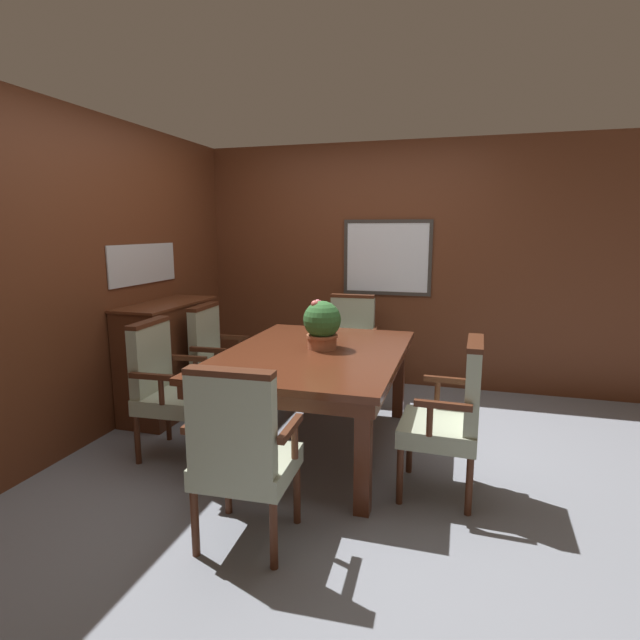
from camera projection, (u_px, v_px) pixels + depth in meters
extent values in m
plane|color=gray|center=(309.00, 451.00, 3.64)|extent=(14.00, 14.00, 0.00)
cube|color=#5B2D19|center=(362.00, 265.00, 5.17)|extent=(7.20, 0.06, 2.45)
cube|color=white|center=(387.00, 258.00, 5.04)|extent=(0.82, 0.01, 0.69)
cube|color=#38332D|center=(388.00, 221.00, 4.97)|extent=(0.89, 0.02, 0.04)
cube|color=#38332D|center=(386.00, 293.00, 5.10)|extent=(0.89, 0.02, 0.03)
cube|color=#38332D|center=(346.00, 257.00, 5.15)|extent=(0.04, 0.02, 0.69)
cube|color=#38332D|center=(430.00, 258.00, 4.92)|extent=(0.03, 0.02, 0.69)
cube|color=#5B2D19|center=(104.00, 278.00, 3.87)|extent=(0.06, 7.20, 2.45)
cube|color=silver|center=(143.00, 264.00, 4.27)|extent=(0.01, 0.91, 0.34)
cube|color=#4C2314|center=(197.00, 436.00, 3.07)|extent=(0.09, 0.09, 0.69)
cube|color=#4C2314|center=(363.00, 457.00, 2.79)|extent=(0.09, 0.09, 0.69)
cube|color=#4C2314|center=(284.00, 369.00, 4.54)|extent=(0.09, 0.09, 0.69)
cube|color=#4C2314|center=(399.00, 378.00, 4.26)|extent=(0.09, 0.09, 0.69)
cube|color=#4C2314|center=(314.00, 363.00, 3.61)|extent=(1.19, 1.71, 0.09)
cube|color=#4C2314|center=(314.00, 354.00, 3.60)|extent=(1.25, 1.77, 0.04)
cylinder|color=#472314|center=(323.00, 382.00, 4.70)|extent=(0.04, 0.04, 0.35)
cylinder|color=#472314|center=(366.00, 385.00, 4.60)|extent=(0.04, 0.04, 0.35)
cylinder|color=#472314|center=(332.00, 371.00, 5.07)|extent=(0.04, 0.04, 0.35)
cylinder|color=#472314|center=(372.00, 374.00, 4.98)|extent=(0.04, 0.04, 0.35)
cube|color=#9EA88E|center=(349.00, 355.00, 4.80)|extent=(0.48, 0.46, 0.11)
cube|color=#9EA88E|center=(353.00, 321.00, 4.92)|extent=(0.43, 0.09, 0.48)
cube|color=#472314|center=(353.00, 296.00, 4.88)|extent=(0.43, 0.10, 0.03)
cylinder|color=#472314|center=(323.00, 339.00, 4.80)|extent=(0.04, 0.04, 0.19)
cube|color=#472314|center=(325.00, 328.00, 4.85)|extent=(0.05, 0.32, 0.04)
cylinder|color=#472314|center=(374.00, 342.00, 4.68)|extent=(0.04, 0.04, 0.19)
cube|color=#472314|center=(375.00, 331.00, 4.73)|extent=(0.05, 0.32, 0.04)
cylinder|color=#472314|center=(297.00, 493.00, 2.73)|extent=(0.04, 0.04, 0.35)
cylinder|color=#472314|center=(228.00, 484.00, 2.82)|extent=(0.04, 0.04, 0.35)
cylinder|color=#472314|center=(274.00, 535.00, 2.35)|extent=(0.04, 0.04, 0.35)
cylinder|color=#472314|center=(195.00, 523.00, 2.45)|extent=(0.04, 0.04, 0.35)
cube|color=#9EA88E|center=(248.00, 466.00, 2.55)|extent=(0.49, 0.47, 0.11)
cube|color=#9EA88E|center=(231.00, 425.00, 2.32)|extent=(0.43, 0.10, 0.48)
cube|color=#472314|center=(229.00, 373.00, 2.27)|extent=(0.43, 0.11, 0.03)
cylinder|color=#472314|center=(295.00, 441.00, 2.49)|extent=(0.04, 0.04, 0.19)
cube|color=#472314|center=(291.00, 428.00, 2.41)|extent=(0.05, 0.32, 0.04)
cylinder|color=#472314|center=(206.00, 432.00, 2.61)|extent=(0.04, 0.04, 0.19)
cube|color=#472314|center=(199.00, 419.00, 2.53)|extent=(0.05, 0.32, 0.04)
cylinder|color=#472314|center=(189.00, 445.00, 3.33)|extent=(0.04, 0.04, 0.35)
cylinder|color=#472314|center=(215.00, 422.00, 3.72)|extent=(0.04, 0.04, 0.35)
cylinder|color=#472314|center=(137.00, 439.00, 3.42)|extent=(0.04, 0.04, 0.35)
cylinder|color=#472314|center=(168.00, 418.00, 3.81)|extent=(0.04, 0.04, 0.35)
cube|color=#9EA88E|center=(176.00, 400.00, 3.53)|extent=(0.47, 0.49, 0.11)
cube|color=#9EA88E|center=(150.00, 358.00, 3.52)|extent=(0.10, 0.43, 0.48)
cube|color=#472314|center=(148.00, 323.00, 3.47)|extent=(0.11, 0.43, 0.03)
cylinder|color=#472314|center=(161.00, 391.00, 3.26)|extent=(0.04, 0.04, 0.19)
cube|color=#472314|center=(151.00, 377.00, 3.26)|extent=(0.32, 0.05, 0.04)
cylinder|color=#472314|center=(196.00, 371.00, 3.73)|extent=(0.04, 0.04, 0.19)
cube|color=#472314|center=(187.00, 358.00, 3.73)|extent=(0.32, 0.05, 0.04)
cylinder|color=#472314|center=(239.00, 407.00, 4.05)|extent=(0.04, 0.04, 0.35)
cylinder|color=#472314|center=(257.00, 391.00, 4.44)|extent=(0.04, 0.04, 0.35)
cylinder|color=#472314|center=(195.00, 403.00, 4.14)|extent=(0.04, 0.04, 0.35)
cylinder|color=#472314|center=(216.00, 388.00, 4.53)|extent=(0.04, 0.04, 0.35)
cube|color=#9EA88E|center=(226.00, 371.00, 4.25)|extent=(0.47, 0.49, 0.11)
cube|color=#9EA88E|center=(205.00, 336.00, 4.24)|extent=(0.10, 0.43, 0.48)
cube|color=#472314|center=(203.00, 307.00, 4.19)|extent=(0.11, 0.43, 0.03)
cylinder|color=#472314|center=(216.00, 362.00, 3.98)|extent=(0.04, 0.04, 0.19)
cube|color=#472314|center=(208.00, 350.00, 3.98)|extent=(0.32, 0.05, 0.04)
cylinder|color=#472314|center=(240.00, 348.00, 4.45)|extent=(0.04, 0.04, 0.19)
cube|color=#472314|center=(233.00, 337.00, 4.44)|extent=(0.32, 0.05, 0.04)
cylinder|color=#472314|center=(409.00, 447.00, 3.30)|extent=(0.04, 0.04, 0.35)
cylinder|color=#472314|center=(400.00, 476.00, 2.92)|extent=(0.04, 0.04, 0.35)
cylinder|color=#472314|center=(471.00, 455.00, 3.18)|extent=(0.04, 0.04, 0.35)
cylinder|color=#472314|center=(469.00, 486.00, 2.80)|extent=(0.04, 0.04, 0.35)
cube|color=#9EA88E|center=(438.00, 430.00, 3.01)|extent=(0.46, 0.48, 0.11)
cube|color=#9EA88E|center=(473.00, 386.00, 2.90)|extent=(0.09, 0.43, 0.48)
cube|color=#472314|center=(476.00, 343.00, 2.85)|extent=(0.10, 0.43, 0.03)
cylinder|color=#472314|center=(437.00, 393.00, 3.22)|extent=(0.04, 0.04, 0.19)
cube|color=#472314|center=(449.00, 380.00, 3.18)|extent=(0.32, 0.05, 0.04)
cylinder|color=#472314|center=(430.00, 420.00, 2.76)|extent=(0.04, 0.04, 0.19)
cube|color=#472314|center=(443.00, 405.00, 2.73)|extent=(0.32, 0.05, 0.04)
cylinder|color=#9E5638|center=(322.00, 341.00, 3.66)|extent=(0.21, 0.21, 0.10)
cylinder|color=#9E5638|center=(322.00, 336.00, 3.65)|extent=(0.23, 0.23, 0.02)
sphere|color=#2D602D|center=(322.00, 320.00, 3.63)|extent=(0.28, 0.28, 0.28)
sphere|color=#D26570|center=(318.00, 302.00, 3.64)|extent=(0.04, 0.04, 0.04)
sphere|color=#EC555B|center=(316.00, 314.00, 3.75)|extent=(0.06, 0.06, 0.06)
sphere|color=#D3575A|center=(324.00, 316.00, 3.76)|extent=(0.06, 0.06, 0.06)
sphere|color=#DE5174|center=(320.00, 303.00, 3.67)|extent=(0.04, 0.04, 0.04)
sphere|color=#E55972|center=(321.00, 305.00, 3.71)|extent=(0.05, 0.05, 0.05)
sphere|color=#E76858|center=(324.00, 309.00, 3.74)|extent=(0.04, 0.04, 0.04)
sphere|color=#D46059|center=(315.00, 304.00, 3.59)|extent=(0.05, 0.05, 0.05)
sphere|color=#EA5B71|center=(321.00, 314.00, 3.76)|extent=(0.05, 0.05, 0.05)
cube|color=#512816|center=(170.00, 359.00, 4.37)|extent=(0.41, 1.00, 0.95)
cube|color=#5B2D19|center=(166.00, 304.00, 4.28)|extent=(0.42, 1.02, 0.02)
sphere|color=#4C422D|center=(190.00, 330.00, 4.26)|extent=(0.03, 0.03, 0.03)
sphere|color=#4C422D|center=(177.00, 379.00, 4.11)|extent=(0.03, 0.03, 0.03)
sphere|color=#4C422D|center=(205.00, 365.00, 4.54)|extent=(0.03, 0.03, 0.03)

